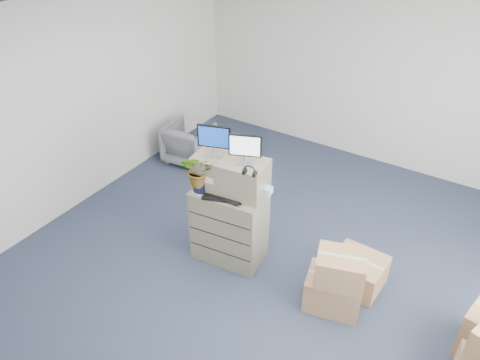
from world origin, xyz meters
name	(u,v)px	position (x,y,z in m)	size (l,w,h in m)	color
ground	(258,293)	(0.00, 0.00, 0.00)	(7.00, 7.00, 0.00)	#293049
wall_back	(382,76)	(0.00, 3.51, 1.40)	(6.00, 0.02, 2.80)	silver
filing_cabinet_lower	(229,225)	(-0.61, 0.35, 0.47)	(0.81, 0.49, 0.94)	gray
filing_cabinet_upper	(230,175)	(-0.62, 0.39, 1.15)	(0.81, 0.40, 0.40)	gray
monitor_left	(214,139)	(-0.80, 0.37, 1.55)	(0.35, 0.19, 0.36)	#99999E
monitor_right	(245,148)	(-0.43, 0.40, 1.54)	(0.33, 0.19, 0.34)	#99999E
headphones	(250,171)	(-0.28, 0.25, 1.39)	(0.14, 0.14, 0.02)	black
keyboard	(224,197)	(-0.60, 0.23, 0.96)	(0.46, 0.19, 0.02)	black
mouse	(249,201)	(-0.32, 0.31, 0.96)	(0.10, 0.06, 0.03)	silver
water_bottle	(236,184)	(-0.54, 0.38, 1.06)	(0.06, 0.06, 0.23)	gray
phone_dock	(225,187)	(-0.67, 0.35, 0.99)	(0.06, 0.05, 0.13)	silver
external_drive	(261,190)	(-0.31, 0.54, 0.97)	(0.17, 0.13, 0.05)	black
tissue_box	(263,189)	(-0.26, 0.49, 1.03)	(0.21, 0.10, 0.08)	#42A8E3
potted_plant	(200,174)	(-0.88, 0.20, 1.17)	(0.47, 0.50, 0.40)	#94AA89
office_chair	(189,141)	(-2.40, 1.88, 0.34)	(0.67, 0.63, 0.69)	#5E5E63
cardboard_boxes	(433,320)	(1.74, 0.36, 0.31)	(2.42, 1.20, 0.78)	olive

